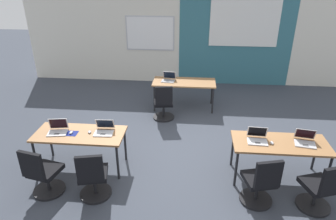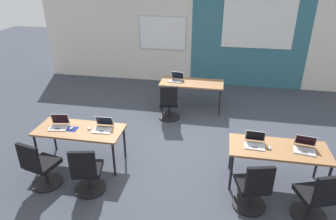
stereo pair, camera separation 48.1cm
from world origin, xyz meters
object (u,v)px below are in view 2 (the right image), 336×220
mouse_near_left_end (71,128)px  laptop_far_left (176,79)px  desk_far_center (192,84)px  mouse_near_left_inner (89,128)px  chair_near_right_end (316,200)px  chair_near_left_inner (87,174)px  chair_near_right_inner (253,190)px  mouse_near_right_inner (270,148)px  desk_near_right (278,151)px  chair_near_left_end (41,168)px  laptop_near_left_inner (103,127)px  chair_far_left (169,105)px  laptop_near_right_inner (255,142)px  laptop_near_left_end (59,125)px  desk_near_left (80,132)px  laptop_near_right_end (305,147)px

mouse_near_left_end → laptop_far_left: bearing=62.6°
desk_far_center → mouse_near_left_inner: size_ratio=14.37×
desk_far_center → chair_near_right_end: chair_near_right_end is taller
mouse_near_left_end → chair_near_left_inner: 1.05m
desk_far_center → chair_near_right_inner: (1.33, -3.50, -0.28)m
mouse_near_left_end → mouse_near_right_inner: 3.48m
mouse_near_right_inner → chair_near_right_end: bearing=-49.0°
laptop_far_left → chair_near_left_inner: (-0.87, -3.63, -0.39)m
desk_near_right → mouse_near_left_inner: size_ratio=14.37×
chair_near_left_end → mouse_near_right_inner: size_ratio=9.07×
laptop_near_left_inner → chair_near_right_end: 3.64m
chair_far_left → chair_near_left_end: (-1.65, -2.84, 0.00)m
desk_near_right → laptop_far_left: 3.56m
mouse_near_left_inner → laptop_near_right_inner: bearing=-0.1°
laptop_near_left_end → chair_near_left_end: laptop_near_left_end is taller
laptop_far_left → chair_near_left_inner: bearing=-96.1°
desk_near_left → laptop_far_left: laptop_far_left is taller
desk_far_center → chair_near_left_inner: bearing=-109.6°
chair_near_left_end → laptop_near_right_inner: bearing=-153.9°
desk_far_center → chair_near_right_inner: chair_near_right_inner is taller
desk_far_center → mouse_near_left_inner: mouse_near_left_inner is taller
chair_near_left_end → chair_near_right_inner: 3.44m
desk_far_center → laptop_near_right_end: laptop_near_right_end is taller
desk_far_center → mouse_near_left_inner: (-1.57, -2.77, 0.08)m
desk_far_center → chair_far_left: chair_far_left is taller
desk_near_right → laptop_near_left_end: laptop_near_left_end is taller
desk_far_center → chair_far_left: bearing=-121.3°
laptop_far_left → chair_near_right_inner: 3.96m
chair_near_left_end → mouse_near_right_inner: chair_near_left_end is taller
laptop_near_right_inner → chair_near_right_inner: laptop_near_right_inner is taller
laptop_near_left_end → laptop_near_right_end: bearing=-9.2°
laptop_near_left_end → mouse_near_left_inner: 0.57m
mouse_near_left_inner → chair_near_left_end: bearing=-123.2°
mouse_near_left_end → chair_near_right_end: chair_near_right_end is taller
laptop_near_left_inner → mouse_near_right_inner: bearing=-5.3°
laptop_near_left_inner → laptop_near_right_inner: bearing=-3.9°
mouse_near_right_inner → laptop_near_right_end: 0.56m
desk_far_center → chair_near_right_inner: bearing=-69.2°
mouse_near_left_inner → chair_near_right_end: 3.88m
desk_near_right → laptop_near_right_inner: 0.41m
desk_near_left → mouse_near_right_inner: (3.34, -0.05, 0.08)m
laptop_near_right_inner → chair_near_right_end: laptop_near_right_inner is taller
desk_near_left → laptop_near_right_inner: laptop_near_right_inner is taller
chair_near_left_inner → laptop_near_left_end: bearing=-55.2°
desk_near_right → laptop_far_left: size_ratio=4.35×
chair_far_left → mouse_near_left_inner: chair_far_left is taller
chair_near_left_end → laptop_near_right_inner: (3.47, 0.82, 0.39)m
mouse_near_right_inner → laptop_near_left_end: bearing=179.2°
chair_far_left → laptop_near_left_end: size_ratio=2.48×
laptop_near_left_inner → chair_near_left_inner: size_ratio=0.38×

